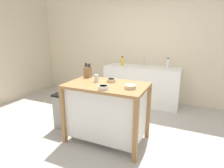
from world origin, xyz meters
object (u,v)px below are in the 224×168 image
object	(u,v)px
kitchen_island	(107,109)
drinking_cup	(96,78)
knife_block	(88,72)
sink_faucet	(144,61)
trash_bin	(65,111)
bowl_stoneware_deep	(111,80)
bowl_ceramic_wide	(130,87)
bottle_dish_soap	(168,63)
bowl_ceramic_small	(103,87)
bottle_spray_cleaner	(122,61)

from	to	relation	value
kitchen_island	drinking_cup	world-z (taller)	drinking_cup
knife_block	kitchen_island	bearing A→B (deg)	-28.95
sink_faucet	trash_bin	bearing A→B (deg)	-115.36
bowl_stoneware_deep	bowl_ceramic_wide	world-z (taller)	same
bowl_ceramic_wide	bottle_dish_soap	size ratio (longest dim) A/B	0.70
kitchen_island	bowl_ceramic_wide	xyz separation A→B (m)	(0.40, -0.07, 0.43)
bowl_ceramic_wide	trash_bin	bearing A→B (deg)	174.24
kitchen_island	sink_faucet	bearing A→B (deg)	88.33
bowl_stoneware_deep	trash_bin	xyz separation A→B (m)	(-0.85, -0.09, -0.63)
kitchen_island	bowl_ceramic_small	xyz separation A→B (m)	(0.08, -0.26, 0.43)
bowl_stoneware_deep	bottle_spray_cleaner	bearing A→B (deg)	105.30
knife_block	bowl_stoneware_deep	world-z (taller)	knife_block
kitchen_island	bottle_dish_soap	size ratio (longest dim) A/B	5.28
bowl_ceramic_small	bottle_spray_cleaner	size ratio (longest dim) A/B	0.60
knife_block	sink_faucet	world-z (taller)	knife_block
kitchen_island	bottle_spray_cleaner	world-z (taller)	bottle_spray_cleaner
drinking_cup	trash_bin	size ratio (longest dim) A/B	0.18
trash_bin	sink_faucet	size ratio (longest dim) A/B	2.86
bowl_ceramic_small	sink_faucet	world-z (taller)	sink_faucet
kitchen_island	bowl_ceramic_wide	size ratio (longest dim) A/B	7.60
knife_block	trash_bin	world-z (taller)	knife_block
bowl_ceramic_small	kitchen_island	bearing A→B (deg)	107.51
kitchen_island	drinking_cup	distance (m)	0.51
bowl_ceramic_wide	drinking_cup	world-z (taller)	drinking_cup
knife_block	bottle_dish_soap	size ratio (longest dim) A/B	1.09
trash_bin	bottle_spray_cleaner	distance (m)	1.85
bowl_stoneware_deep	drinking_cup	world-z (taller)	drinking_cup
bottle_spray_cleaner	bowl_ceramic_wide	bearing A→B (deg)	-65.62
bottle_dish_soap	knife_block	bearing A→B (deg)	-123.67
knife_block	bowl_ceramic_small	distance (m)	0.77
drinking_cup	bottle_spray_cleaner	size ratio (longest dim) A/B	0.48
bottle_dish_soap	sink_faucet	bearing A→B (deg)	174.88
trash_bin	bottle_dish_soap	size ratio (longest dim) A/B	2.79
bowl_ceramic_wide	trash_bin	distance (m)	1.39
kitchen_island	bowl_ceramic_small	bearing A→B (deg)	-72.49
bowl_stoneware_deep	bottle_spray_cleaner	xyz separation A→B (m)	(-0.43, 1.59, 0.05)
drinking_cup	bowl_stoneware_deep	bearing A→B (deg)	21.23
knife_block	drinking_cup	distance (m)	0.35
knife_block	drinking_cup	world-z (taller)	knife_block
kitchen_island	drinking_cup	xyz separation A→B (m)	(-0.20, 0.06, 0.46)
bowl_stoneware_deep	trash_bin	world-z (taller)	bowl_stoneware_deep
kitchen_island	bowl_ceramic_wide	bearing A→B (deg)	-10.11
knife_block	bottle_spray_cleaner	bearing A→B (deg)	87.76
kitchen_island	bowl_stoneware_deep	xyz separation A→B (m)	(0.01, 0.14, 0.43)
kitchen_island	bowl_ceramic_wide	distance (m)	0.59
sink_faucet	bottle_spray_cleaner	xyz separation A→B (m)	(-0.48, -0.21, -0.00)
bottle_spray_cleaner	bowl_ceramic_small	bearing A→B (deg)	-75.84
kitchen_island	bowl_stoneware_deep	distance (m)	0.45
trash_bin	knife_block	bearing A→B (deg)	30.26
bowl_ceramic_small	bottle_spray_cleaner	world-z (taller)	bottle_spray_cleaner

